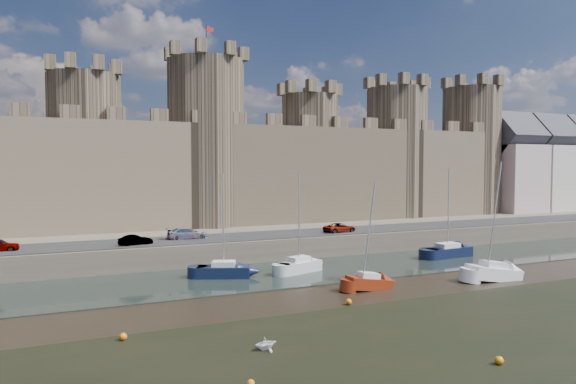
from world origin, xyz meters
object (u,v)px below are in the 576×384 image
sailboat_2 (299,265)px  sailboat_4 (369,281)px  car_2 (187,233)px  sailboat_1 (224,270)px  car_1 (135,240)px  car_3 (340,228)px  sailboat_5 (493,272)px  sailboat_3 (448,251)px

sailboat_2 → sailboat_4: size_ratio=1.07×
car_2 → sailboat_1: 10.50m
sailboat_2 → sailboat_1: bearing=157.6°
car_1 → sailboat_1: 10.90m
car_3 → sailboat_2: size_ratio=0.42×
car_1 → sailboat_2: size_ratio=0.34×
sailboat_4 → car_2: bearing=120.6°
car_1 → car_3: (24.71, 0.50, 0.03)m
car_2 → sailboat_5: sailboat_5 is taller
sailboat_1 → sailboat_2: bearing=16.2°
sailboat_3 → sailboat_4: 19.59m
car_1 → sailboat_5: bearing=-132.4°
car_2 → sailboat_5: size_ratio=0.41×
car_1 → sailboat_1: bearing=-148.0°
sailboat_5 → car_1: bearing=153.0°
car_2 → sailboat_2: bearing=-137.8°
sailboat_5 → sailboat_4: bearing=177.6°
car_2 → car_3: 18.82m
sailboat_1 → sailboat_4: sailboat_1 is taller
car_3 → sailboat_2: bearing=124.2°
car_1 → sailboat_5: (30.52, -18.87, -2.27)m
sailboat_4 → sailboat_5: (12.87, -1.60, 0.09)m
car_2 → sailboat_2: 14.30m
sailboat_1 → sailboat_2: size_ratio=0.98×
car_3 → sailboat_5: (5.81, -19.37, -2.29)m
car_2 → sailboat_3: bearing=-106.3°
car_2 → sailboat_4: bearing=-146.4°
sailboat_3 → car_2: bearing=155.7°
car_1 → car_3: bearing=-99.6°
sailboat_1 → sailboat_5: sailboat_5 is taller
sailboat_2 → car_1: bearing=133.3°
sailboat_3 → sailboat_4: size_ratio=1.10×
car_1 → sailboat_5: size_ratio=0.30×
sailboat_4 → sailboat_3: bearing=29.3°
car_1 → sailboat_3: 35.63m
sailboat_3 → sailboat_5: sailboat_5 is taller
sailboat_5 → sailboat_3: bearing=74.2°
sailboat_4 → sailboat_5: bearing=-7.2°
car_1 → car_3: size_ratio=0.81×
car_3 → sailboat_4: (-7.06, -17.78, -2.38)m
car_3 → sailboat_1: (-17.47, -8.33, -2.30)m
car_1 → sailboat_3: size_ratio=0.33×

